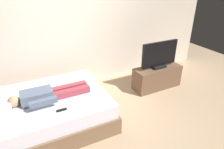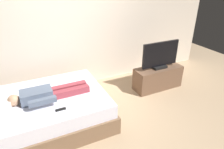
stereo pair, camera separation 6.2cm
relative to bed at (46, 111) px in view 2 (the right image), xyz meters
The scene contains 7 objects.
ground_plane 0.91m from the bed, 23.43° to the right, with size 10.00×10.00×0.00m, color tan.
back_wall 2.03m from the bed, 44.50° to the left, with size 6.40×0.10×2.80m, color beige.
bed is the anchor object (origin of this frame).
person 0.36m from the bed, 61.25° to the right, with size 1.26×0.46×0.18m.
remote 0.57m from the bed, 68.52° to the right, with size 0.15×0.04×0.02m, color black.
tv_stand 2.49m from the bed, ahead, with size 1.10×0.40×0.50m, color brown.
tv 2.55m from the bed, ahead, with size 0.88×0.20×0.59m.
Camera 2 is at (-0.97, -2.59, 2.32)m, focal length 31.77 mm.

